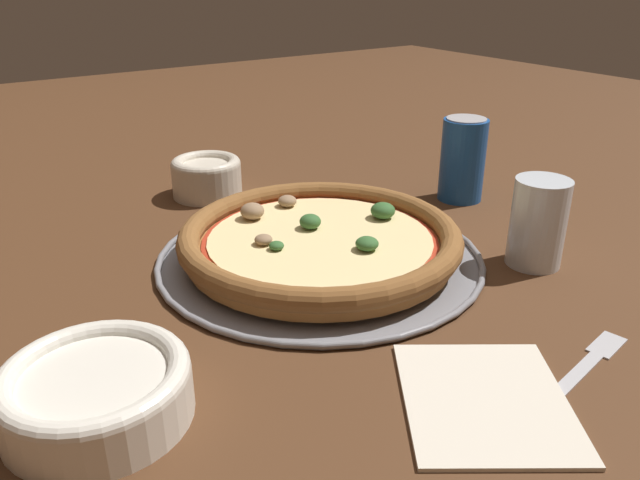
# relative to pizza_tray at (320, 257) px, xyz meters

# --- Properties ---
(ground_plane) EXTENTS (3.00, 3.00, 0.00)m
(ground_plane) POSITION_rel_pizza_tray_xyz_m (0.00, 0.00, -0.00)
(ground_plane) COLOR #4C2D19
(pizza_tray) EXTENTS (0.39, 0.39, 0.01)m
(pizza_tray) POSITION_rel_pizza_tray_xyz_m (0.00, 0.00, 0.00)
(pizza_tray) COLOR gray
(pizza_tray) RESTS_ON ground_plane
(pizza) EXTENTS (0.34, 0.34, 0.04)m
(pizza) POSITION_rel_pizza_tray_xyz_m (0.00, -0.00, 0.02)
(pizza) COLOR #A86B33
(pizza) RESTS_ON pizza_tray
(bowl_near) EXTENTS (0.11, 0.11, 0.06)m
(bowl_near) POSITION_rel_pizza_tray_xyz_m (0.29, 0.01, 0.03)
(bowl_near) COLOR beige
(bowl_near) RESTS_ON ground_plane
(bowl_far) EXTENTS (0.15, 0.15, 0.05)m
(bowl_far) POSITION_rel_pizza_tray_xyz_m (-0.13, 0.31, 0.02)
(bowl_far) COLOR silver
(bowl_far) RESTS_ON ground_plane
(drinking_cup) EXTENTS (0.06, 0.06, 0.11)m
(drinking_cup) POSITION_rel_pizza_tray_xyz_m (-0.15, -0.21, 0.05)
(drinking_cup) COLOR silver
(drinking_cup) RESTS_ON ground_plane
(napkin) EXTENTS (0.20, 0.20, 0.01)m
(napkin) POSITION_rel_pizza_tray_xyz_m (-0.30, 0.04, -0.00)
(napkin) COLOR beige
(napkin) RESTS_ON ground_plane
(fork) EXTENTS (0.05, 0.17, 0.00)m
(fork) POSITION_rel_pizza_tray_xyz_m (-0.32, -0.07, -0.00)
(fork) COLOR #B7B7BC
(fork) RESTS_ON ground_plane
(beverage_can) EXTENTS (0.07, 0.07, 0.12)m
(beverage_can) POSITION_rel_pizza_tray_xyz_m (0.06, -0.30, 0.06)
(beverage_can) COLOR #194C99
(beverage_can) RESTS_ON ground_plane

